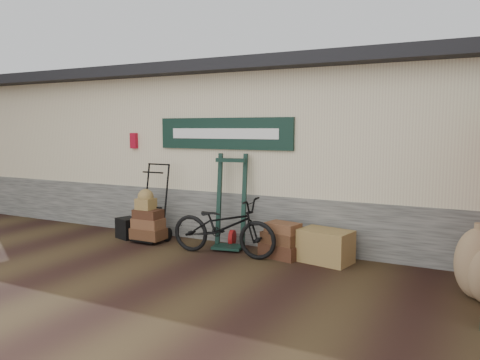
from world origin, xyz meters
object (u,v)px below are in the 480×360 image
porter_trolley (153,202)px  bicycle (223,223)px  green_barrow (231,201)px  suitcase_stack (281,240)px  black_trunk (128,228)px  wicker_hamper (326,246)px

porter_trolley → bicycle: 1.65m
green_barrow → suitcase_stack: size_ratio=2.50×
porter_trolley → black_trunk: bearing=-172.3°
green_barrow → suitcase_stack: (1.00, -0.15, -0.52)m
green_barrow → bicycle: 0.55m
wicker_hamper → black_trunk: (-3.75, -0.14, -0.06)m
suitcase_stack → black_trunk: suitcase_stack is taller
porter_trolley → bicycle: porter_trolley is taller
porter_trolley → wicker_hamper: bearing=1.6°
green_barrow → black_trunk: 2.15m
black_trunk → wicker_hamper: bearing=2.2°
suitcase_stack → bicycle: 0.96m
wicker_hamper → bicycle: 1.65m
porter_trolley → black_trunk: size_ratio=3.77×
suitcase_stack → bicycle: bearing=-160.5°
bicycle → suitcase_stack: bearing=-73.6°
porter_trolley → wicker_hamper: (3.20, 0.07, -0.46)m
porter_trolley → suitcase_stack: porter_trolley is taller
green_barrow → suitcase_stack: bearing=-19.8°
green_barrow → suitcase_stack: 1.13m
suitcase_stack → black_trunk: (-3.04, -0.09, -0.10)m
green_barrow → black_trunk: green_barrow is taller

